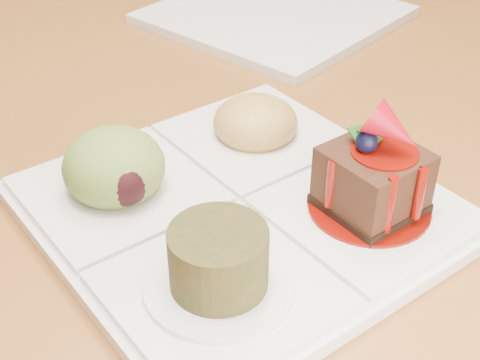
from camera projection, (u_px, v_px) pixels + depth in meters
name	position (u px, v px, depth m)	size (l,w,h in m)	color
dining_table	(184.00, 61.00, 0.92)	(1.00, 1.80, 0.75)	brown
sampler_plate	(234.00, 192.00, 0.52)	(0.33, 0.33, 0.11)	silver
second_plate	(275.00, 15.00, 0.86)	(0.27, 0.27, 0.01)	silver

